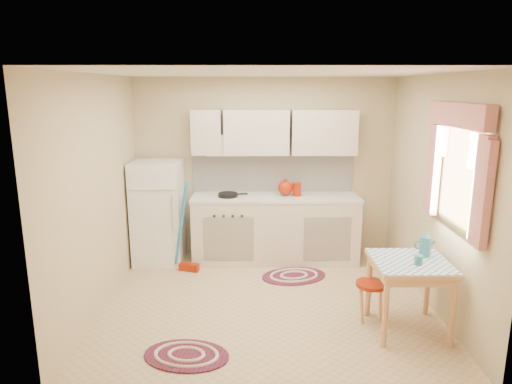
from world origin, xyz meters
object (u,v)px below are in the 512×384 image
Objects in this scene: table at (408,296)px; stool at (370,302)px; fridge at (158,212)px; base_cabinets at (275,229)px.

table is 0.39m from stool.
table is at bearing -28.82° from stool.
table is (2.81, -1.85, -0.34)m from fridge.
fridge is 3.38m from table.
base_cabinets reaches higher than table.
stool is at bearing 151.18° from table.
table is (1.22, -1.90, -0.08)m from base_cabinets.
fridge is at bearing 146.71° from table.
base_cabinets is 5.36× the size of stool.
fridge is 1.62m from base_cabinets.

